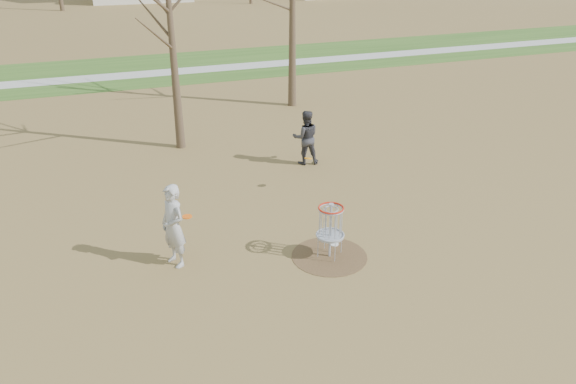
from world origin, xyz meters
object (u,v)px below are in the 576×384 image
Objects in this scene: player_throwing at (306,137)px; disc_golf_basket at (331,222)px; player_standing at (173,226)px; disc_grounded at (334,244)px.

disc_golf_basket is (-1.60, -5.60, 0.02)m from player_throwing.
player_standing is 1.10× the size of player_throwing.
disc_golf_basket is (3.46, -0.92, -0.08)m from player_standing.
player_standing is 3.58m from disc_golf_basket.
player_throwing reaches higher than disc_golf_basket.
disc_grounded is at bearing 54.17° from disc_golf_basket.
player_throwing is 1.33× the size of disc_golf_basket.
disc_grounded is (3.78, -0.47, -0.97)m from player_standing.
player_throwing is (5.05, 4.68, -0.09)m from player_standing.
player_standing is 1.47× the size of disc_golf_basket.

